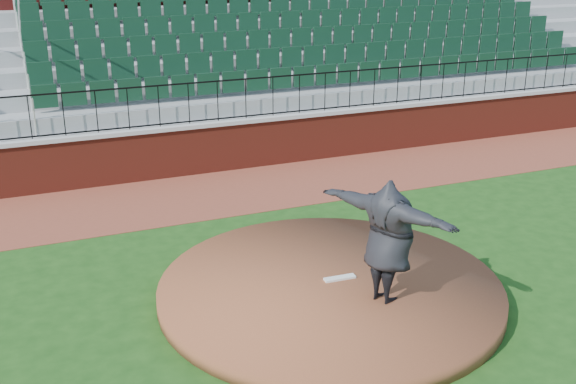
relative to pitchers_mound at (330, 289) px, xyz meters
name	(u,v)px	position (x,y,z in m)	size (l,w,h in m)	color
ground	(322,293)	(-0.07, 0.15, -0.12)	(90.00, 90.00, 0.00)	#184112
warning_track	(225,191)	(-0.07, 5.55, -0.12)	(34.00, 3.20, 0.01)	brown
field_wall	(205,149)	(-0.07, 7.15, 0.47)	(34.00, 0.35, 1.20)	maroon
wall_cap	(204,124)	(-0.07, 7.15, 1.12)	(34.00, 0.45, 0.10)	#B7B7B7
wall_railing	(203,102)	(-0.07, 7.15, 1.67)	(34.00, 0.05, 1.00)	black
seating_stands	(176,65)	(-0.07, 9.87, 2.18)	(34.00, 5.10, 4.60)	gray
concourse_wall	(154,36)	(-0.07, 12.67, 2.62)	(34.00, 0.50, 5.50)	maroon
pitchers_mound	(330,289)	(0.00, 0.00, 0.00)	(5.67, 5.67, 0.25)	brown
pitching_rubber	(340,278)	(0.21, 0.06, 0.14)	(0.54, 0.14, 0.04)	white
pitcher	(388,241)	(0.57, -0.83, 1.12)	(2.46, 0.67, 2.00)	black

